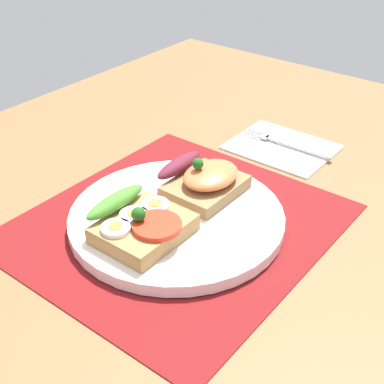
{
  "coord_description": "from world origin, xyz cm",
  "views": [
    {
      "loc": [
        -40.94,
        -34.27,
        38.97
      ],
      "look_at": [
        3.0,
        0.0,
        3.26
      ],
      "focal_mm": 51.01,
      "sensor_mm": 36.0,
      "label": 1
    }
  ],
  "objects_px": {
    "sandwich_egg_tomato": "(141,224)",
    "fork": "(284,143)",
    "napkin": "(283,147)",
    "plate": "(177,218)",
    "sandwich_salmon": "(204,179)"
  },
  "relations": [
    {
      "from": "sandwich_egg_tomato",
      "to": "fork",
      "type": "distance_m",
      "value": 0.31
    },
    {
      "from": "napkin",
      "to": "plate",
      "type": "bearing_deg",
      "value": 179.48
    },
    {
      "from": "plate",
      "to": "sandwich_egg_tomato",
      "type": "distance_m",
      "value": 0.06
    },
    {
      "from": "sandwich_salmon",
      "to": "napkin",
      "type": "bearing_deg",
      "value": -1.7
    },
    {
      "from": "sandwich_egg_tomato",
      "to": "napkin",
      "type": "xyz_separation_m",
      "value": [
        0.31,
        -0.01,
        -0.03
      ]
    },
    {
      "from": "fork",
      "to": "plate",
      "type": "bearing_deg",
      "value": 179.76
    },
    {
      "from": "plate",
      "to": "fork",
      "type": "bearing_deg",
      "value": -0.24
    },
    {
      "from": "sandwich_salmon",
      "to": "fork",
      "type": "xyz_separation_m",
      "value": [
        0.2,
        -0.0,
        -0.03
      ]
    },
    {
      "from": "sandwich_egg_tomato",
      "to": "plate",
      "type": "bearing_deg",
      "value": -3.63
    },
    {
      "from": "fork",
      "to": "sandwich_salmon",
      "type": "bearing_deg",
      "value": 178.7
    },
    {
      "from": "plate",
      "to": "fork",
      "type": "xyz_separation_m",
      "value": [
        0.26,
        -0.0,
        -0.0
      ]
    },
    {
      "from": "fork",
      "to": "sandwich_egg_tomato",
      "type": "bearing_deg",
      "value": 179.14
    },
    {
      "from": "plate",
      "to": "sandwich_salmon",
      "type": "height_order",
      "value": "sandwich_salmon"
    },
    {
      "from": "sandwich_egg_tomato",
      "to": "sandwich_salmon",
      "type": "distance_m",
      "value": 0.12
    },
    {
      "from": "sandwich_egg_tomato",
      "to": "sandwich_salmon",
      "type": "height_order",
      "value": "sandwich_salmon"
    }
  ]
}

